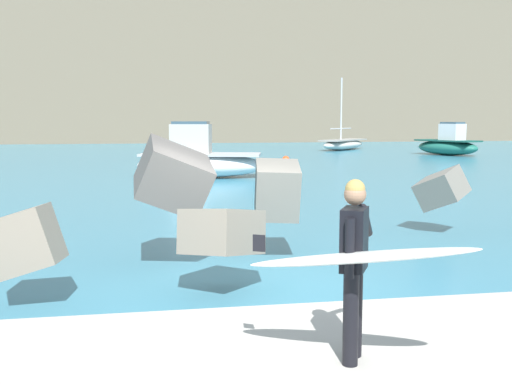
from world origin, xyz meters
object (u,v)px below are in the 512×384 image
Objects in this scene: mooring_buoy_middle at (196,152)px; boat_mid_left at (448,145)px; surfer_with_board at (356,259)px; boat_mid_right at (199,160)px; mooring_buoy_inner at (286,160)px; boat_near_left at (343,144)px.

boat_mid_left is at bearing -11.84° from mooring_buoy_middle.
boat_mid_right is at bearing 89.01° from surfer_with_board.
mooring_buoy_middle is at bearing 114.98° from mooring_buoy_inner.
boat_near_left is 13.19× the size of mooring_buoy_middle.
mooring_buoy_middle is at bearing 85.75° from boat_mid_right.
mooring_buoy_inner is (5.60, 7.44, -0.55)m from boat_mid_right.
surfer_with_board is at bearing -92.43° from mooring_buoy_middle.
boat_mid_right is (-18.55, -13.15, 0.03)m from boat_mid_left.
mooring_buoy_middle is (-4.35, 9.34, 0.00)m from mooring_buoy_inner.
boat_mid_left is (18.92, 34.55, -0.53)m from surfer_with_board.
boat_near_left reaches higher than mooring_buoy_middle.
mooring_buoy_inner is at bearing -119.88° from boat_near_left.
boat_mid_right is 9.33m from mooring_buoy_inner.
boat_mid_right reaches higher than mooring_buoy_middle.
surfer_with_board is 0.34× the size of boat_mid_right.
boat_mid_right is at bearing -122.47° from boat_near_left.
boat_mid_right is 16.84m from mooring_buoy_middle.
boat_near_left reaches higher than boat_mid_left.
boat_near_left reaches higher than mooring_buoy_inner.
surfer_with_board is at bearing -118.71° from boat_mid_left.
boat_mid_left is 17.69m from mooring_buoy_middle.
boat_near_left is at bearing 60.12° from mooring_buoy_inner.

